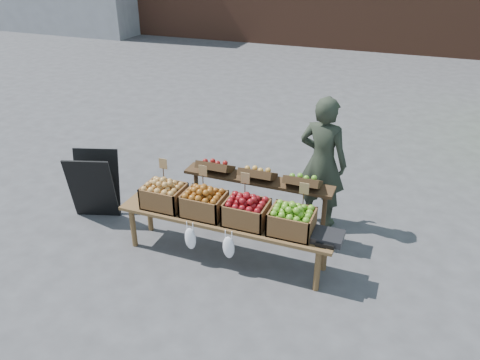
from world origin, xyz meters
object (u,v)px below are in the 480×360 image
at_px(weighing_scale, 328,237).
at_px(crate_red_apples, 246,213).
at_px(vendor, 322,162).
at_px(chalkboard_sign, 95,185).
at_px(display_bench, 225,238).
at_px(crate_green_apples, 292,222).
at_px(back_table, 257,197).
at_px(crate_russet_pears, 204,204).
at_px(crate_golden_apples, 164,196).

bearing_deg(weighing_scale, crate_red_apples, 180.00).
distance_m(vendor, chalkboard_sign, 3.19).
xyz_separation_m(display_bench, crate_green_apples, (0.82, 0.00, 0.42)).
bearing_deg(weighing_scale, back_table, 146.53).
bearing_deg(crate_red_apples, vendor, 64.05).
height_order(display_bench, crate_russet_pears, crate_russet_pears).
xyz_separation_m(vendor, crate_red_apples, (-0.61, -1.26, -0.20)).
bearing_deg(display_bench, chalkboard_sign, 172.63).
relative_size(chalkboard_sign, crate_russet_pears, 1.94).
bearing_deg(crate_red_apples, crate_golden_apples, 180.00).
bearing_deg(display_bench, crate_green_apples, 0.00).
xyz_separation_m(back_table, crate_red_apples, (0.11, -0.72, 0.19)).
height_order(crate_russet_pears, crate_red_apples, same).
bearing_deg(crate_green_apples, crate_golden_apples, 180.00).
distance_m(back_table, crate_green_apples, 1.00).
bearing_deg(crate_green_apples, crate_red_apples, 180.00).
distance_m(crate_golden_apples, crate_russet_pears, 0.55).
height_order(crate_red_apples, crate_green_apples, same).
distance_m(chalkboard_sign, crate_russet_pears, 1.87).
xyz_separation_m(crate_red_apples, crate_green_apples, (0.55, 0.00, 0.00)).
xyz_separation_m(vendor, crate_russet_pears, (-1.16, -1.26, -0.20)).
distance_m(chalkboard_sign, crate_green_apples, 2.96).
bearing_deg(chalkboard_sign, display_bench, -25.15).
height_order(chalkboard_sign, crate_russet_pears, chalkboard_sign).
height_order(vendor, crate_red_apples, vendor).
distance_m(vendor, crate_russet_pears, 1.73).
xyz_separation_m(vendor, back_table, (-0.73, -0.54, -0.39)).
bearing_deg(vendor, crate_russet_pears, 57.35).
distance_m(crate_golden_apples, crate_green_apples, 1.65).
distance_m(crate_green_apples, weighing_scale, 0.44).
height_order(crate_russet_pears, weighing_scale, crate_russet_pears).
height_order(vendor, crate_golden_apples, vendor).
distance_m(display_bench, crate_russet_pears, 0.51).
relative_size(back_table, crate_russet_pears, 4.20).
height_order(vendor, display_bench, vendor).
bearing_deg(chalkboard_sign, back_table, -6.69).
xyz_separation_m(chalkboard_sign, crate_red_apples, (2.39, -0.27, 0.23)).
bearing_deg(crate_golden_apples, weighing_scale, 0.00).
height_order(display_bench, crate_golden_apples, crate_golden_apples).
bearing_deg(crate_green_apples, vendor, 87.15).
bearing_deg(back_table, weighing_scale, -33.47).
bearing_deg(crate_russet_pears, display_bench, 0.00).
xyz_separation_m(display_bench, crate_russet_pears, (-0.27, 0.00, 0.42)).
bearing_deg(crate_red_apples, weighing_scale, 0.00).
height_order(crate_russet_pears, crate_green_apples, same).
bearing_deg(crate_golden_apples, chalkboard_sign, 168.03).
bearing_deg(display_bench, crate_red_apples, 0.00).
distance_m(back_table, display_bench, 0.77).
xyz_separation_m(display_bench, crate_golden_apples, (-0.82, 0.00, 0.42)).
distance_m(vendor, back_table, 0.99).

